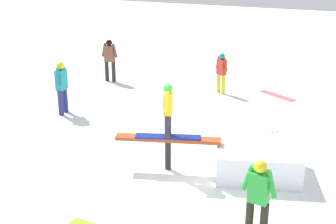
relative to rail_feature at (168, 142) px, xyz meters
name	(u,v)px	position (x,y,z in m)	size (l,w,h in m)	color
ground_plane	(168,169)	(0.00, 0.00, -0.66)	(60.00, 60.00, 0.00)	white
rail_feature	(168,142)	(0.00, 0.00, 0.00)	(2.34, 0.97, 0.79)	black
snow_kicker_ramp	(257,160)	(-1.91, -0.59, -0.34)	(1.80, 1.50, 0.66)	white
main_rider_on_rail	(168,112)	(0.00, 0.00, 0.71)	(1.47, 0.75, 1.24)	navy
bystander_brown	(110,58)	(4.97, -5.84, 0.22)	(0.66, 0.25, 1.58)	#25281E
bystander_teal	(62,85)	(4.43, -2.15, 0.24)	(0.27, 0.70, 1.61)	navy
bystander_red	(221,71)	(0.71, -6.08, 0.13)	(0.54, 0.39, 1.41)	gold
bystander_green	(258,195)	(-2.48, 1.79, 0.16)	(0.64, 0.25, 1.47)	black
loose_snowboard_coral	(277,96)	(-1.15, -6.55, -0.65)	(1.40, 0.28, 0.02)	#DD5A5F
loose_snowboard_white	(262,124)	(-1.30, -3.67, -0.65)	(1.29, 0.28, 0.02)	white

